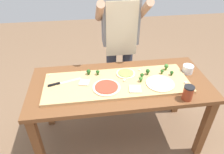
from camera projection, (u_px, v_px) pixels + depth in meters
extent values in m
plane|color=brown|center=(119.00, 136.00, 2.40)|extent=(8.00, 8.00, 0.00)
cube|color=brown|center=(38.00, 147.00, 1.85)|extent=(0.07, 0.07, 0.73)
cube|color=brown|center=(204.00, 128.00, 2.02)|extent=(0.07, 0.07, 0.73)
cube|color=brown|center=(47.00, 100.00, 2.36)|extent=(0.07, 0.07, 0.73)
cube|color=brown|center=(179.00, 89.00, 2.54)|extent=(0.07, 0.07, 0.73)
cube|color=brown|center=(120.00, 84.00, 1.97)|extent=(1.70, 0.75, 0.04)
cube|color=tan|center=(117.00, 83.00, 1.94)|extent=(1.35, 0.46, 0.02)
cube|color=#B7BABF|center=(71.00, 81.00, 1.94)|extent=(0.20, 0.08, 0.00)
cube|color=black|center=(54.00, 84.00, 1.88)|extent=(0.11, 0.05, 0.02)
cylinder|color=beige|center=(106.00, 87.00, 1.85)|extent=(0.25, 0.25, 0.01)
cylinder|color=#BC3D28|center=(106.00, 87.00, 1.85)|extent=(0.21, 0.21, 0.01)
cylinder|color=beige|center=(160.00, 83.00, 1.90)|extent=(0.26, 0.26, 0.01)
cylinder|color=silver|center=(160.00, 83.00, 1.90)|extent=(0.21, 0.21, 0.01)
cylinder|color=beige|center=(126.00, 74.00, 2.03)|extent=(0.19, 0.19, 0.01)
cylinder|color=#899E4C|center=(126.00, 73.00, 2.03)|extent=(0.15, 0.15, 0.01)
cube|color=beige|center=(84.00, 83.00, 1.91)|extent=(0.11, 0.11, 0.01)
cube|color=beige|center=(135.00, 89.00, 1.83)|extent=(0.12, 0.12, 0.01)
cylinder|color=#2C5915|center=(89.00, 74.00, 2.03)|extent=(0.02, 0.02, 0.02)
sphere|color=#23561E|center=(89.00, 71.00, 2.01)|extent=(0.04, 0.04, 0.04)
cylinder|color=#487A23|center=(141.00, 81.00, 1.93)|extent=(0.02, 0.02, 0.02)
sphere|color=#427F33|center=(141.00, 79.00, 1.91)|extent=(0.04, 0.04, 0.04)
cylinder|color=#2C5915|center=(147.00, 73.00, 2.02)|extent=(0.02, 0.02, 0.02)
sphere|color=#23561E|center=(148.00, 71.00, 2.01)|extent=(0.04, 0.04, 0.04)
cylinder|color=#2C5915|center=(142.00, 77.00, 1.98)|extent=(0.02, 0.02, 0.02)
sphere|color=#23561E|center=(142.00, 75.00, 1.97)|extent=(0.04, 0.04, 0.04)
cylinder|color=#366618|center=(162.00, 73.00, 2.04)|extent=(0.01, 0.01, 0.02)
sphere|color=#2D6623|center=(162.00, 71.00, 2.02)|extent=(0.03, 0.03, 0.03)
cylinder|color=#2C5915|center=(171.00, 74.00, 2.02)|extent=(0.02, 0.02, 0.02)
sphere|color=#23561E|center=(172.00, 72.00, 2.00)|extent=(0.03, 0.03, 0.03)
cylinder|color=#487A23|center=(166.00, 69.00, 2.09)|extent=(0.02, 0.02, 0.03)
sphere|color=#427F33|center=(166.00, 66.00, 2.08)|extent=(0.04, 0.04, 0.04)
cylinder|color=#2C5915|center=(98.00, 74.00, 2.02)|extent=(0.02, 0.02, 0.02)
sphere|color=#23561E|center=(98.00, 72.00, 2.01)|extent=(0.04, 0.04, 0.04)
cube|color=silver|center=(49.00, 75.00, 2.01)|extent=(0.02, 0.02, 0.01)
cube|color=silver|center=(139.00, 70.00, 2.08)|extent=(0.02, 0.02, 0.01)
cube|color=silver|center=(124.00, 81.00, 1.93)|extent=(0.02, 0.02, 0.02)
cube|color=white|center=(186.00, 83.00, 1.90)|extent=(0.03, 0.03, 0.02)
cylinder|color=white|center=(188.00, 69.00, 2.08)|extent=(0.11, 0.11, 0.08)
cylinder|color=white|center=(187.00, 70.00, 2.09)|extent=(0.09, 0.09, 0.04)
cylinder|color=#99381E|center=(188.00, 93.00, 1.73)|extent=(0.09, 0.09, 0.12)
cylinder|color=black|center=(190.00, 87.00, 1.69)|extent=(0.09, 0.09, 0.01)
cylinder|color=#333847|center=(111.00, 75.00, 2.64)|extent=(0.12, 0.12, 0.90)
cylinder|color=#333847|center=(127.00, 74.00, 2.66)|extent=(0.12, 0.12, 0.90)
cube|color=gray|center=(120.00, 19.00, 2.24)|extent=(0.40, 0.20, 0.55)
cube|color=beige|center=(122.00, 30.00, 2.20)|extent=(0.34, 0.01, 0.60)
cylinder|color=tan|center=(100.00, 11.00, 2.06)|extent=(0.08, 0.39, 0.31)
cylinder|color=tan|center=(144.00, 10.00, 2.11)|extent=(0.08, 0.39, 0.31)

